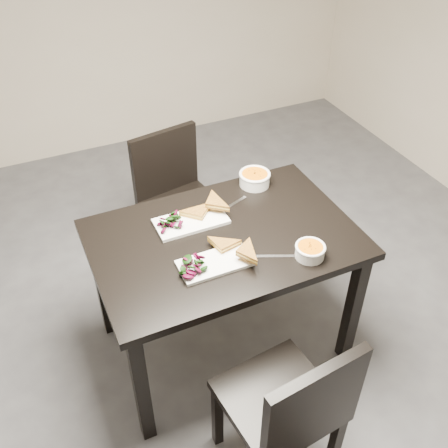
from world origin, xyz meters
name	(u,v)px	position (x,y,z in m)	size (l,w,h in m)	color
ground	(177,388)	(0.00, 0.00, 0.00)	(5.00, 5.00, 0.00)	#47474C
room_shell	(139,9)	(0.00, 0.00, 1.83)	(5.02, 5.02, 2.81)	beige
table	(224,252)	(0.34, 0.17, 0.65)	(1.20, 0.80, 0.75)	black
chair_near	(291,407)	(0.29, -0.57, 0.48)	(0.46, 0.46, 0.85)	black
chair_far	(176,194)	(0.37, 0.93, 0.48)	(0.49, 0.49, 0.85)	black
plate_near	(215,263)	(0.23, 0.02, 0.76)	(0.31, 0.16, 0.02)	white
sandwich_near	(227,251)	(0.29, 0.03, 0.79)	(0.16, 0.12, 0.05)	#A97223
salad_near	(193,265)	(0.13, 0.02, 0.79)	(0.10, 0.09, 0.04)	black
soup_bowl_near	(310,250)	(0.62, -0.11, 0.78)	(0.13, 0.13, 0.06)	white
cutlery_near	(273,256)	(0.48, -0.04, 0.75)	(0.18, 0.02, 0.00)	silver
plate_far	(191,221)	(0.24, 0.32, 0.76)	(0.34, 0.17, 0.02)	white
sandwich_far	(205,214)	(0.30, 0.31, 0.79)	(0.17, 0.13, 0.05)	#A97223
salad_far	(170,222)	(0.14, 0.32, 0.79)	(0.11, 0.09, 0.05)	black
soup_bowl_far	(255,178)	(0.65, 0.48, 0.79)	(0.16, 0.16, 0.07)	white
cutlery_far	(233,204)	(0.48, 0.37, 0.75)	(0.18, 0.02, 0.00)	silver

